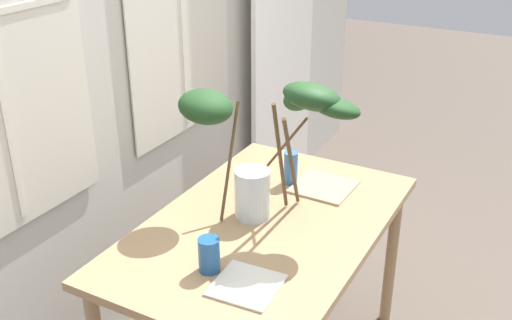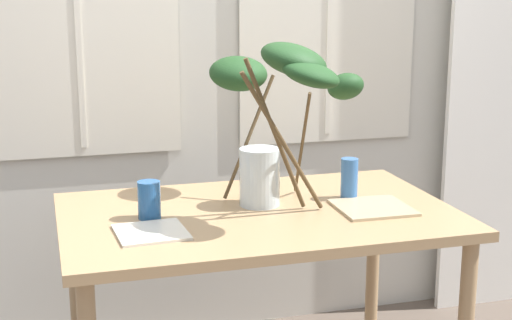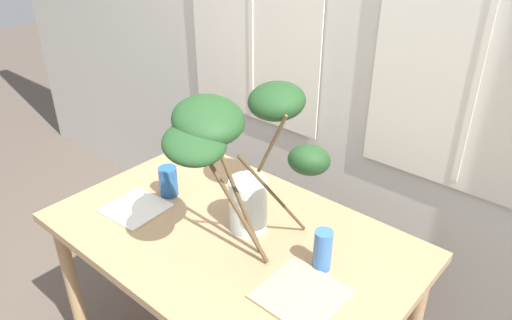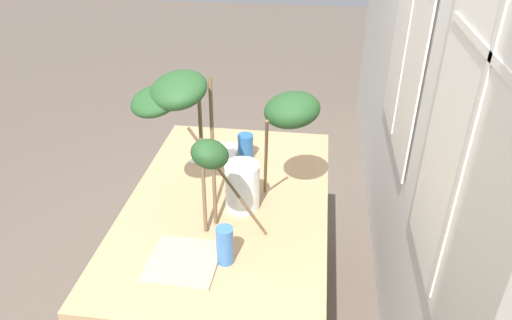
# 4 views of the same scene
# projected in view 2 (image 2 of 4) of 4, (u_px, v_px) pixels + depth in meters

# --- Properties ---
(back_wall_with_windows) EXTENTS (5.56, 0.14, 2.91)m
(back_wall_with_windows) POSITION_uv_depth(u_px,v_px,m) (205.00, 0.00, 3.19)
(back_wall_with_windows) COLOR beige
(back_wall_with_windows) RESTS_ON ground
(dining_table) EXTENTS (1.33, 0.84, 0.77)m
(dining_table) POSITION_uv_depth(u_px,v_px,m) (258.00, 235.00, 2.62)
(dining_table) COLOR tan
(dining_table) RESTS_ON ground
(vase_with_branches) EXTENTS (0.52, 0.73, 0.62)m
(vase_with_branches) POSITION_uv_depth(u_px,v_px,m) (273.00, 103.00, 2.56)
(vase_with_branches) COLOR silver
(vase_with_branches) RESTS_ON dining_table
(drinking_glass_blue_left) EXTENTS (0.08, 0.08, 0.13)m
(drinking_glass_blue_left) POSITION_uv_depth(u_px,v_px,m) (149.00, 200.00, 2.51)
(drinking_glass_blue_left) COLOR #235693
(drinking_glass_blue_left) RESTS_ON dining_table
(drinking_glass_blue_right) EXTENTS (0.06, 0.06, 0.15)m
(drinking_glass_blue_right) POSITION_uv_depth(u_px,v_px,m) (349.00, 178.00, 2.74)
(drinking_glass_blue_right) COLOR #386BAD
(drinking_glass_blue_right) RESTS_ON dining_table
(plate_square_left) EXTENTS (0.23, 0.23, 0.01)m
(plate_square_left) POSITION_uv_depth(u_px,v_px,m) (151.00, 232.00, 2.37)
(plate_square_left) COLOR silver
(plate_square_left) RESTS_ON dining_table
(plate_square_right) EXTENTS (0.25, 0.25, 0.01)m
(plate_square_right) POSITION_uv_depth(u_px,v_px,m) (373.00, 208.00, 2.62)
(plate_square_right) COLOR tan
(plate_square_right) RESTS_ON dining_table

